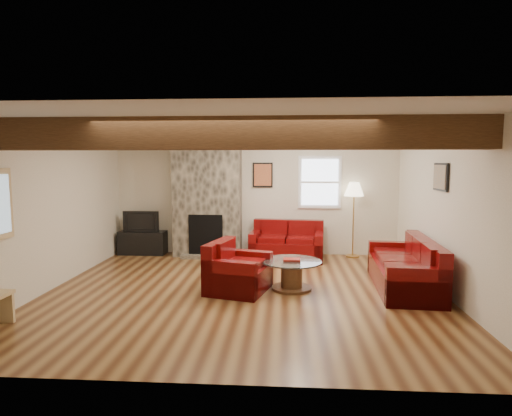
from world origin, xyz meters
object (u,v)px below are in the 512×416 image
Objects in this scene: sofa_three at (404,264)px; coffee_table at (292,275)px; television at (142,221)px; loveseat at (287,241)px; floor_lamp at (354,193)px; armchair_red at (239,267)px; tv_cabinet at (143,243)px.

coffee_table is at bearing -80.57° from sofa_three.
television is (-3.16, 2.36, 0.49)m from coffee_table.
coffee_table is at bearing -82.48° from loveseat.
coffee_table is at bearing -118.79° from floor_lamp.
loveseat reaches higher than armchair_red.
armchair_red is 1.01× the size of coffee_table.
armchair_red is at bearing -130.14° from floor_lamp.
television reaches higher than armchair_red.
loveseat is at bearing -5.54° from tv_cabinet.
floor_lamp reaches higher than television.
television is at bearing 143.16° from coffee_table.
loveseat is 1.70m from floor_lamp.
coffee_table is 0.94× the size of tv_cabinet.
sofa_three is 2.63× the size of television.
loveseat is at bearing -132.40° from sofa_three.
television is (0.00, 0.00, 0.47)m from tv_cabinet.
armchair_red is at bearing -103.05° from loveseat.
armchair_red is (-2.56, -0.30, -0.01)m from sofa_three.
sofa_three is at bearing -24.12° from tv_cabinet.
coffee_table is 0.60× the size of floor_lamp.
tv_cabinet is at bearing -179.74° from floor_lamp.
sofa_three is 2.45m from floor_lamp.
coffee_table is (-1.75, -0.17, -0.16)m from sofa_three.
loveseat is 2.32m from armchair_red.
sofa_three is 5.38m from television.
armchair_red is 0.84m from coffee_table.
floor_lamp is (-0.44, 2.22, 0.94)m from sofa_three.
coffee_table is (0.06, -2.06, -0.16)m from loveseat.
loveseat is at bearing -3.88° from armchair_red.
floor_lamp is at bearing -164.91° from sofa_three.
sofa_three reaches higher than loveseat.
loveseat is 0.93× the size of floor_lamp.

